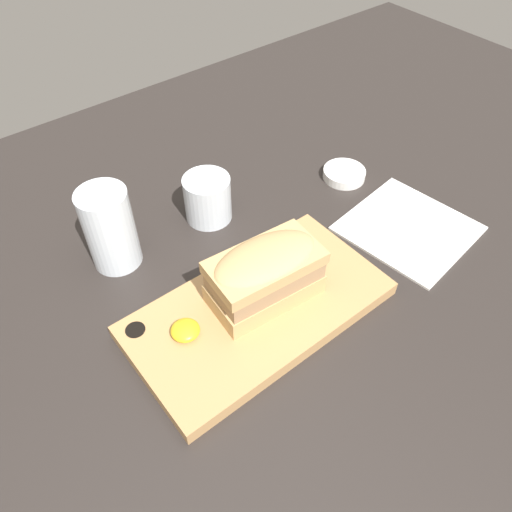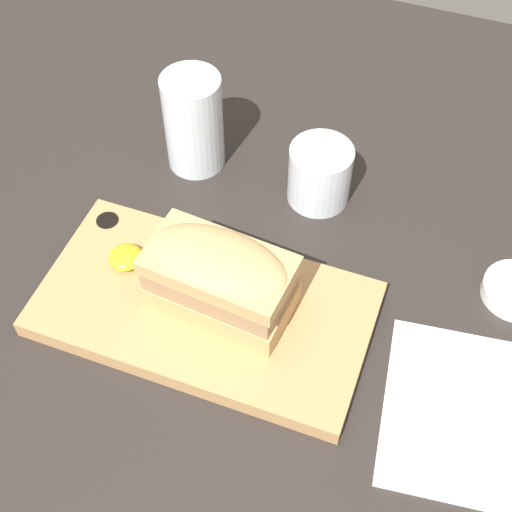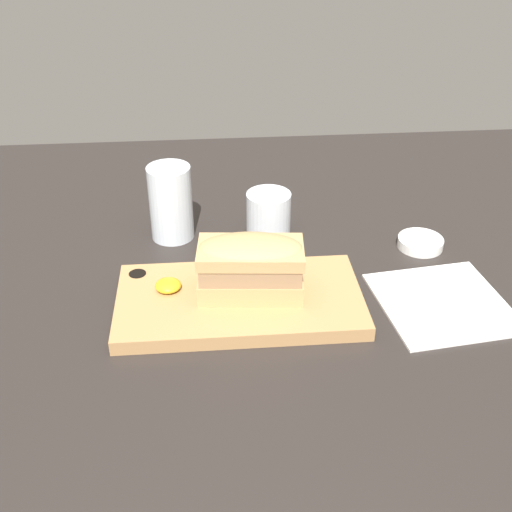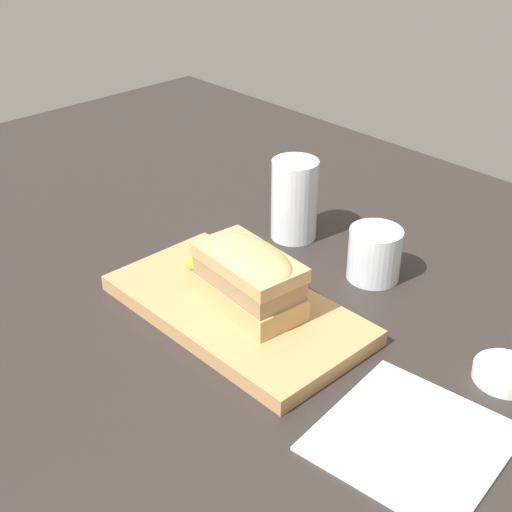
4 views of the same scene
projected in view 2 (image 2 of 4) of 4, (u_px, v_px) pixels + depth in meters
The scene contains 7 objects.
dining_table at pixel (268, 293), 78.49cm from camera, with size 189.01×116.44×2.00cm.
serving_board at pixel (204, 308), 74.79cm from camera, with size 34.51×18.30×2.17cm.
sandwich at pixel (220, 277), 70.31cm from camera, with size 15.12×9.00×8.57cm.
mustard_dollop at pixel (126, 257), 76.65cm from camera, with size 3.70×3.70×1.48cm.
water_glass at pixel (194, 128), 85.29cm from camera, with size 7.08×7.08×12.57cm.
wine_glass at pixel (320, 177), 83.28cm from camera, with size 7.42×7.42×7.46cm.
napkin at pixel (476, 416), 68.31cm from camera, with size 19.76×20.06×0.40cm.
Camera 2 is at (14.17, -42.25, 65.76)cm, focal length 50.00 mm.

